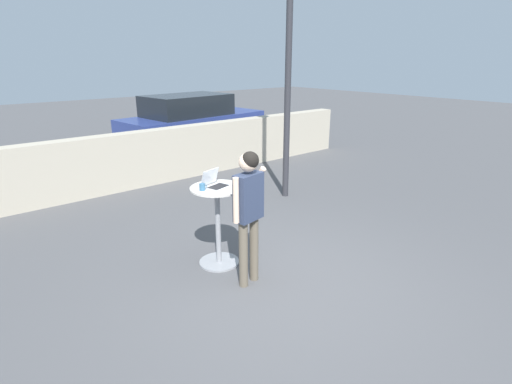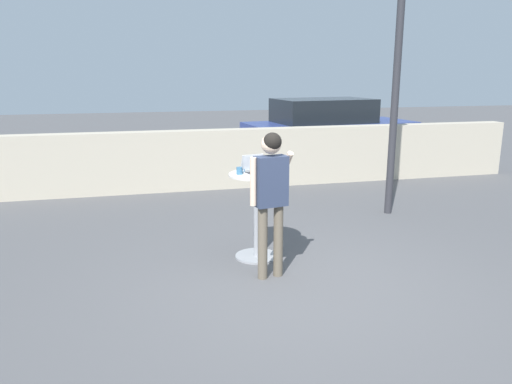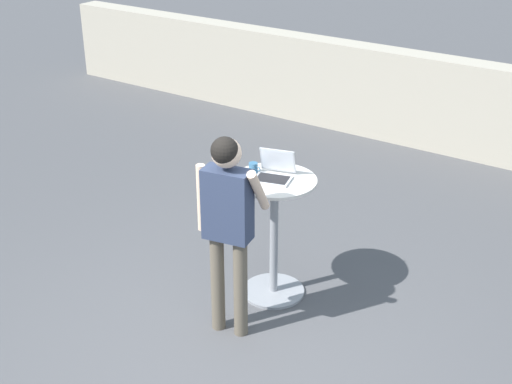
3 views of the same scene
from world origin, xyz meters
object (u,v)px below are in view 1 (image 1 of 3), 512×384
(cafe_table, at_px, (218,219))
(coffee_mug, at_px, (202,187))
(standing_person, at_px, (248,203))
(parked_car_near_street, at_px, (192,120))
(laptop, at_px, (215,183))
(street_lamp, at_px, (289,40))

(cafe_table, xyz_separation_m, coffee_mug, (-0.21, 0.01, 0.49))
(standing_person, distance_m, parked_car_near_street, 8.21)
(coffee_mug, xyz_separation_m, parked_car_near_street, (3.87, 6.69, -0.31))
(cafe_table, xyz_separation_m, parked_car_near_street, (3.66, 6.69, 0.18))
(coffee_mug, bearing_deg, cafe_table, -1.50)
(laptop, xyz_separation_m, parked_car_near_street, (3.67, 6.68, -0.32))
(cafe_table, height_order, standing_person, standing_person)
(coffee_mug, bearing_deg, standing_person, -72.04)
(standing_person, bearing_deg, laptop, 91.20)
(laptop, height_order, standing_person, standing_person)
(laptop, bearing_deg, coffee_mug, -177.19)
(cafe_table, relative_size, standing_person, 0.65)
(laptop, relative_size, standing_person, 0.21)
(cafe_table, bearing_deg, coffee_mug, 178.50)
(standing_person, relative_size, parked_car_near_street, 0.36)
(cafe_table, distance_m, standing_person, 0.77)
(laptop, bearing_deg, street_lamp, 28.46)
(coffee_mug, distance_m, standing_person, 0.70)
(coffee_mug, bearing_deg, parked_car_near_street, 59.94)
(street_lamp, bearing_deg, standing_person, -141.44)
(laptop, bearing_deg, parked_car_near_street, 61.20)
(coffee_mug, height_order, parked_car_near_street, parked_car_near_street)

